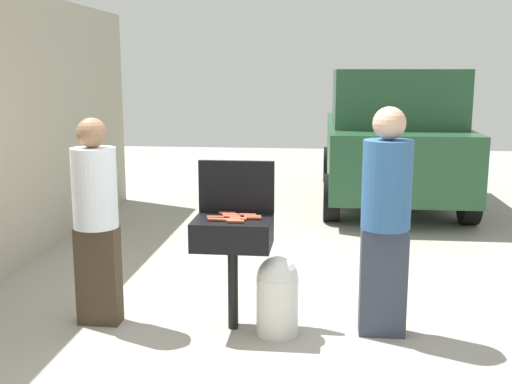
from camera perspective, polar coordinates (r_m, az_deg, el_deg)
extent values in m
plane|color=#9E998E|center=(4.86, -1.16, -13.21)|extent=(24.00, 24.00, 0.00)
cylinder|color=black|center=(4.93, -2.11, -8.73)|extent=(0.08, 0.08, 0.66)
cube|color=black|center=(4.80, -2.14, -3.77)|extent=(0.60, 0.44, 0.22)
cube|color=black|center=(4.95, -1.80, 0.46)|extent=(0.60, 0.05, 0.42)
cylinder|color=#C6593D|center=(4.74, -1.63, -2.45)|extent=(0.13, 0.04, 0.03)
cylinder|color=#B74C33|center=(4.80, -0.32, -2.27)|extent=(0.13, 0.04, 0.03)
cylinder|color=#B74C33|center=(4.79, -3.73, -2.32)|extent=(0.13, 0.04, 0.03)
cylinder|color=#AD4228|center=(4.91, -2.62, -1.96)|extent=(0.13, 0.03, 0.03)
cylinder|color=#B74C33|center=(4.72, -3.65, -2.52)|extent=(0.13, 0.03, 0.03)
cylinder|color=#C6593D|center=(4.69, -2.23, -2.59)|extent=(0.13, 0.04, 0.03)
cylinder|color=#C6593D|center=(4.86, -2.31, -2.11)|extent=(0.13, 0.03, 0.03)
cylinder|color=#B74C33|center=(4.85, -0.81, -2.12)|extent=(0.13, 0.03, 0.03)
cylinder|color=#C6593D|center=(4.66, -1.89, -2.68)|extent=(0.13, 0.03, 0.03)
cylinder|color=#B74C33|center=(4.80, -2.17, -2.28)|extent=(0.13, 0.04, 0.03)
cylinder|color=#AD4228|center=(4.76, -0.30, -2.39)|extent=(0.13, 0.03, 0.03)
cylinder|color=silver|center=(4.86, 1.95, -10.31)|extent=(0.32, 0.32, 0.46)
sphere|color=silver|center=(4.78, 1.97, -7.74)|extent=(0.31, 0.31, 0.31)
cube|color=#3F3323|center=(5.17, -14.12, -7.39)|extent=(0.33, 0.18, 0.79)
cylinder|color=silver|center=(4.99, -14.50, 0.36)|extent=(0.35, 0.35, 0.63)
sphere|color=#936B4C|center=(4.94, -14.74, 5.25)|extent=(0.23, 0.23, 0.23)
cube|color=#333847|center=(4.90, 11.49, -8.01)|extent=(0.35, 0.19, 0.84)
cylinder|color=#2D598C|center=(4.71, 11.84, 0.65)|extent=(0.37, 0.37, 0.66)
sphere|color=tan|center=(4.66, 12.05, 6.14)|extent=(0.24, 0.24, 0.24)
cube|color=#234C2D|center=(10.00, 12.05, 3.67)|extent=(1.92, 4.41, 0.90)
cube|color=#234C2D|center=(9.73, 12.36, 8.49)|extent=(1.77, 2.61, 0.80)
cylinder|color=black|center=(8.72, 18.86, -0.72)|extent=(0.22, 0.64, 0.64)
cylinder|color=black|center=(8.50, 6.91, -0.50)|extent=(0.22, 0.64, 0.64)
cylinder|color=black|center=(11.69, 15.60, 2.30)|extent=(0.22, 0.64, 0.64)
cylinder|color=black|center=(11.53, 6.72, 2.51)|extent=(0.22, 0.64, 0.64)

